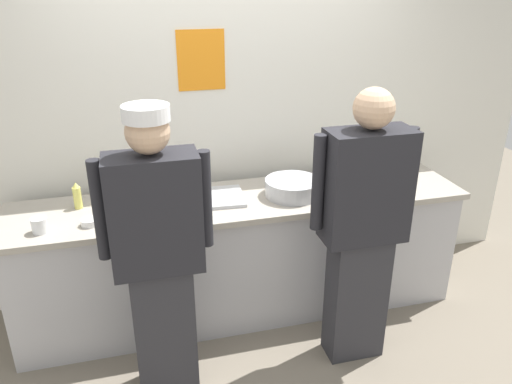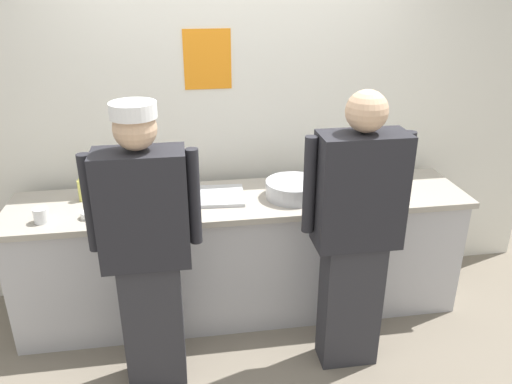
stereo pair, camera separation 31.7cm
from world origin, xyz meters
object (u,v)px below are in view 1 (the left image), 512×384
at_px(ramekin_green_sauce, 392,171).
at_px(chef_near_left, 158,251).
at_px(chef_center, 363,226).
at_px(mixing_bowl_steel, 292,188).
at_px(ramekin_orange_sauce, 137,217).
at_px(ramekin_red_sauce, 89,222).
at_px(squeeze_bottle_primary, 389,171).
at_px(plate_stack_front, 361,174).
at_px(plate_stack_rear, 121,203).
at_px(squeeze_bottle_spare, 164,198).
at_px(squeeze_bottle_secondary, 77,196).
at_px(chefs_knife, 347,192).
at_px(sheet_tray, 212,198).
at_px(deli_cup, 39,225).

bearing_deg(ramekin_green_sauce, chef_near_left, -157.10).
relative_size(chef_center, mixing_bowl_steel, 4.60).
distance_m(mixing_bowl_steel, ramekin_orange_sauce, 1.05).
bearing_deg(ramekin_red_sauce, squeeze_bottle_primary, 3.48).
relative_size(chef_center, squeeze_bottle_primary, 8.45).
bearing_deg(plate_stack_front, plate_stack_rear, -177.67).
height_order(chef_near_left, ramekin_red_sauce, chef_near_left).
distance_m(squeeze_bottle_spare, ramekin_green_sauce, 1.74).
relative_size(squeeze_bottle_secondary, chefs_knife, 0.65).
bearing_deg(squeeze_bottle_spare, ramekin_green_sauce, 7.65).
height_order(chef_near_left, squeeze_bottle_primary, chef_near_left).
relative_size(squeeze_bottle_secondary, ramekin_red_sauce, 1.76).
bearing_deg(ramekin_red_sauce, squeeze_bottle_spare, 8.19).
bearing_deg(mixing_bowl_steel, ramekin_green_sauce, 12.04).
bearing_deg(plate_stack_front, ramekin_green_sauce, 8.30).
height_order(squeeze_bottle_primary, ramekin_orange_sauce, squeeze_bottle_primary).
distance_m(ramekin_green_sauce, chefs_knife, 0.53).
bearing_deg(ramekin_orange_sauce, chefs_knife, 2.29).
bearing_deg(plate_stack_rear, ramekin_red_sauce, -135.40).
relative_size(chef_center, chefs_knife, 6.30).
relative_size(squeeze_bottle_primary, ramekin_orange_sauce, 2.56).
xyz_separation_m(squeeze_bottle_primary, ramekin_red_sauce, (-2.05, -0.12, -0.08)).
relative_size(chef_near_left, sheet_tray, 3.99).
distance_m(ramekin_red_sauce, ramekin_green_sauce, 2.19).
bearing_deg(squeeze_bottle_primary, chef_center, -129.23).
bearing_deg(mixing_bowl_steel, chef_near_left, -148.65).
xyz_separation_m(mixing_bowl_steel, squeeze_bottle_primary, (0.73, 0.01, 0.04)).
distance_m(plate_stack_rear, squeeze_bottle_secondary, 0.28).
bearing_deg(ramekin_red_sauce, sheet_tray, 13.29).
bearing_deg(chef_near_left, mixing_bowl_steel, 31.35).
bearing_deg(ramekin_green_sauce, plate_stack_front, -171.70).
xyz_separation_m(plate_stack_front, mixing_bowl_steel, (-0.58, -0.14, 0.01)).
relative_size(squeeze_bottle_spare, deli_cup, 2.24).
relative_size(plate_stack_front, ramekin_orange_sauce, 2.74).
height_order(plate_stack_rear, ramekin_orange_sauce, plate_stack_rear).
distance_m(squeeze_bottle_spare, deli_cup, 0.74).
bearing_deg(chef_near_left, chef_center, -0.82).
height_order(chef_center, deli_cup, chef_center).
xyz_separation_m(plate_stack_rear, deli_cup, (-0.47, -0.21, 0.00)).
bearing_deg(deli_cup, squeeze_bottle_primary, 3.55).
relative_size(plate_stack_front, squeeze_bottle_spare, 1.08).
relative_size(chef_near_left, plate_stack_rear, 7.56).
xyz_separation_m(mixing_bowl_steel, ramekin_green_sauce, (0.85, 0.18, -0.03)).
bearing_deg(chef_near_left, ramekin_orange_sauce, 100.98).
relative_size(chef_center, squeeze_bottle_secondary, 9.71).
bearing_deg(ramekin_orange_sauce, chef_near_left, -79.02).
bearing_deg(squeeze_bottle_secondary, mixing_bowl_steel, -6.42).
relative_size(ramekin_orange_sauce, chefs_knife, 0.29).
height_order(chef_near_left, squeeze_bottle_secondary, chef_near_left).
bearing_deg(ramekin_red_sauce, mixing_bowl_steel, 4.96).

